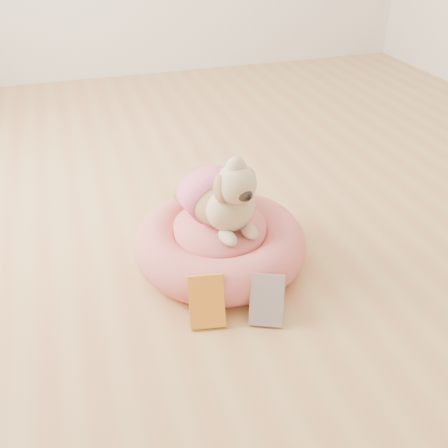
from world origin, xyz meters
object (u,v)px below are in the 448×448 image
object	(u,v)px
pet_bed	(220,243)
book_yellow	(207,301)
dog	(219,183)
book_white	(267,300)

from	to	relation	value
pet_bed	book_yellow	xyz separation A→B (m)	(-0.14, -0.30, 0.00)
dog	book_yellow	bearing A→B (deg)	-124.70
pet_bed	book_white	size ratio (longest dim) A/B	3.81
dog	pet_bed	bearing A→B (deg)	-111.18
book_yellow	dog	bearing A→B (deg)	76.41
book_white	dog	bearing A→B (deg)	121.16
pet_bed	dog	bearing A→B (deg)	79.73
pet_bed	dog	xyz separation A→B (m)	(0.00, 0.02, 0.24)
book_yellow	book_white	bearing A→B (deg)	-3.81
book_yellow	pet_bed	bearing A→B (deg)	75.48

